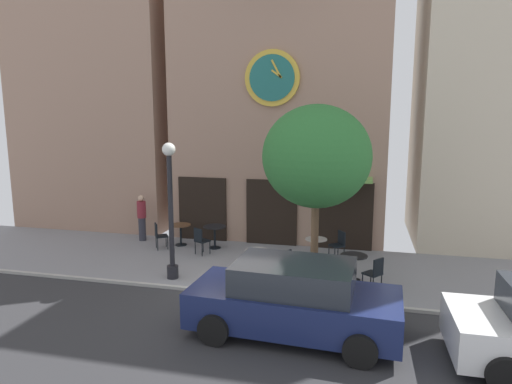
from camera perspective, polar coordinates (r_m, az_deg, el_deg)
ground_plane at (r=11.39m, az=-3.60°, el=-13.78°), size 24.06×10.38×0.13m
clock_building at (r=16.96m, az=3.13°, el=15.04°), size 7.68×4.31×11.82m
neighbor_building_left at (r=20.36m, az=-18.87°, el=15.75°), size 6.38×4.10×13.66m
street_lamp at (r=12.53m, az=-10.75°, el=-2.37°), size 0.36×0.36×3.79m
street_tree at (r=11.53m, az=7.66°, el=4.41°), size 2.77×2.50×4.79m
cafe_table_center_left at (r=16.00m, az=-9.53°, el=-4.83°), size 0.71×0.71×0.75m
cafe_table_center_right at (r=15.50m, az=-5.26°, el=-5.07°), size 0.77×0.77×0.77m
cafe_table_near_curb at (r=12.89m, az=0.18°, el=-8.31°), size 0.71×0.71×0.74m
cafe_table_near_door at (r=14.11m, az=7.62°, el=-6.81°), size 0.67×0.67×0.76m
cafe_table_rightmost at (r=12.77m, az=12.27°, el=-8.69°), size 0.74×0.74×0.73m
cafe_chair_near_tree at (r=15.69m, az=-12.17°, el=-5.22°), size 0.56×0.56×0.90m
cafe_chair_corner at (r=14.54m, az=10.46°, el=-6.35°), size 0.56×0.56×0.90m
cafe_chair_under_awning at (r=12.18m, az=14.84°, el=-9.72°), size 0.56×0.56×0.90m
cafe_chair_left_end at (r=12.46m, az=3.53°, el=-8.95°), size 0.55×0.55×0.90m
cafe_chair_right_end at (r=14.84m, az=-7.05°, el=-5.93°), size 0.54×0.54×0.90m
pedestrian_maroon at (r=16.82m, az=-14.27°, el=-3.12°), size 0.42×0.42×1.67m
parked_car_navy at (r=9.58m, az=4.80°, el=-13.38°), size 4.39×2.20×1.55m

